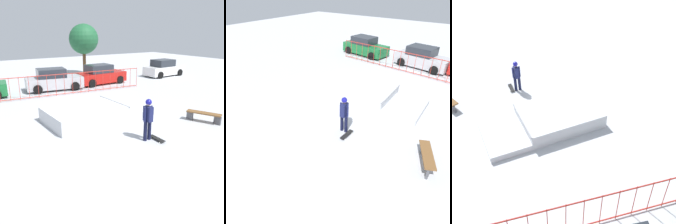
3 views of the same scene
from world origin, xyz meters
TOP-DOWN VIEW (x-y plane):
  - ground_plane at (0.00, 0.00)m, footprint 60.00×60.00m
  - skate_ramp at (-0.43, 0.34)m, footprint 5.54×2.91m
  - skater at (0.24, -3.06)m, footprint 0.44×0.39m
  - skateboard at (0.57, -3.30)m, footprint 0.26×0.80m
  - perimeter_fence at (0.00, 5.74)m, footprint 12.30×1.12m
  - park_bench at (3.91, -2.92)m, footprint 1.04×1.62m
  - parked_car_green at (-5.16, 7.95)m, footprint 4.30×2.37m
  - parked_car_silver at (0.21, 7.61)m, footprint 4.31×2.39m

SIDE VIEW (x-z plane):
  - ground_plane at x=0.00m, z-range 0.00..0.00m
  - skateboard at x=0.57m, z-range 0.03..0.12m
  - skate_ramp at x=-0.43m, z-range -0.05..0.69m
  - park_bench at x=3.91m, z-range 0.12..0.60m
  - parked_car_green at x=-5.16m, z-range -0.08..1.52m
  - parked_car_silver at x=0.21m, z-range -0.08..1.52m
  - perimeter_fence at x=0.00m, z-range 0.02..1.52m
  - skater at x=0.24m, z-range 0.14..1.87m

